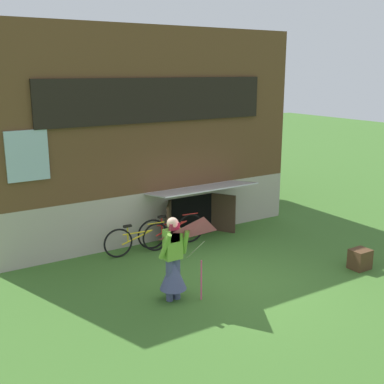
{
  "coord_description": "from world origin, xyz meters",
  "views": [
    {
      "loc": [
        -5.72,
        -7.58,
        4.33
      ],
      "look_at": [
        -0.19,
        1.16,
        1.72
      ],
      "focal_mm": 45.42,
      "sensor_mm": 36.0,
      "label": 1
    }
  ],
  "objects": [
    {
      "name": "bicycle_red",
      "position": [
        0.05,
        2.5,
        0.4
      ],
      "size": [
        1.8,
        0.24,
        0.82
      ],
      "rotation": [
        0.0,
        0.0,
        -0.11
      ],
      "color": "black",
      "rests_on": "ground_plane"
    },
    {
      "name": "wooden_crate",
      "position": [
        2.87,
        -1.03,
        0.22
      ],
      "size": [
        0.43,
        0.37,
        0.45
      ],
      "primitive_type": "cube",
      "color": "#4C331E",
      "rests_on": "ground_plane"
    },
    {
      "name": "ground_plane",
      "position": [
        0.0,
        0.0,
        0.0
      ],
      "size": [
        60.0,
        60.0,
        0.0
      ],
      "primitive_type": "plane",
      "color": "#3D6B28"
    },
    {
      "name": "kite",
      "position": [
        -1.09,
        -0.66,
        1.34
      ],
      "size": [
        0.98,
        0.99,
        1.66
      ],
      "color": "#E54C7F",
      "rests_on": "ground_plane"
    },
    {
      "name": "log_house",
      "position": [
        0.0,
        5.73,
        2.68
      ],
      "size": [
        8.23,
        6.59,
        5.36
      ],
      "color": "#ADA393",
      "rests_on": "ground_plane"
    },
    {
      "name": "person",
      "position": [
        -1.41,
        -0.11,
        0.7
      ],
      "size": [
        0.61,
        0.53,
        1.66
      ],
      "rotation": [
        0.0,
        0.0,
        0.05
      ],
      "color": "#474C75",
      "rests_on": "ground_plane"
    },
    {
      "name": "bicycle_yellow",
      "position": [
        -0.94,
        2.43,
        0.37
      ],
      "size": [
        1.68,
        0.2,
        0.77
      ],
      "rotation": [
        0.0,
        0.0,
        -0.1
      ],
      "color": "black",
      "rests_on": "ground_plane"
    }
  ]
}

